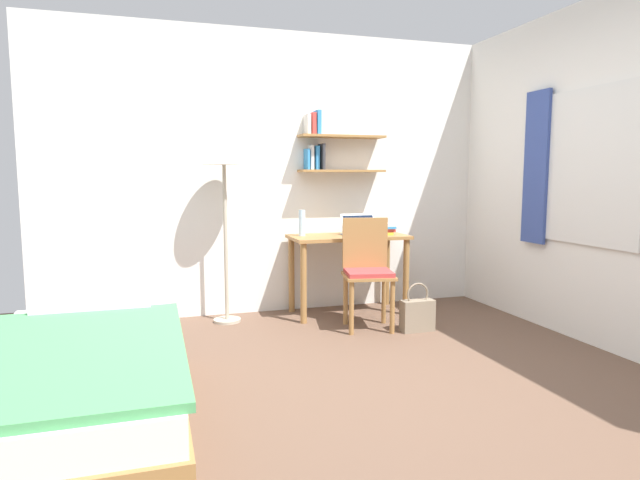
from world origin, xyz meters
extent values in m
plane|color=brown|center=(0.00, 0.00, 0.00)|extent=(5.28, 5.28, 0.00)
cube|color=white|center=(0.00, 2.02, 1.30)|extent=(4.40, 0.05, 2.60)
cube|color=#9E703D|center=(0.56, 1.89, 1.33)|extent=(0.81, 0.22, 0.02)
cube|color=#3384C6|center=(0.23, 1.92, 1.43)|extent=(0.02, 0.15, 0.19)
cube|color=silver|center=(0.27, 1.93, 1.45)|extent=(0.03, 0.12, 0.23)
cube|color=#3384C6|center=(0.32, 1.93, 1.45)|extent=(0.03, 0.12, 0.22)
cube|color=#333338|center=(0.37, 1.90, 1.46)|extent=(0.02, 0.17, 0.24)
cube|color=#9E703D|center=(0.56, 1.89, 1.65)|extent=(0.81, 0.22, 0.02)
cube|color=silver|center=(0.23, 1.91, 1.75)|extent=(0.03, 0.15, 0.18)
cube|color=#D13D38|center=(0.28, 1.92, 1.76)|extent=(0.04, 0.14, 0.20)
cube|color=#3384C6|center=(0.33, 1.92, 1.77)|extent=(0.04, 0.15, 0.22)
cube|color=white|center=(2.02, 0.00, 1.30)|extent=(0.05, 4.40, 2.60)
cube|color=silver|center=(1.99, 0.33, 1.35)|extent=(0.02, 0.94, 1.18)
cube|color=white|center=(1.99, 0.33, 1.35)|extent=(0.01, 0.88, 1.12)
cube|color=#384C93|center=(1.96, 0.91, 1.35)|extent=(0.03, 0.28, 1.28)
cube|color=#9E703D|center=(-1.53, -0.16, 0.14)|extent=(0.97, 1.92, 0.28)
cube|color=silver|center=(-1.53, -0.16, 0.36)|extent=(0.93, 1.87, 0.16)
cube|color=#4C9E5B|center=(-1.53, -0.27, 0.46)|extent=(0.99, 1.58, 0.04)
cube|color=white|center=(-1.53, 0.59, 0.49)|extent=(0.68, 0.28, 0.10)
cube|color=#9E703D|center=(0.56, 1.70, 0.72)|extent=(1.08, 0.52, 0.03)
cylinder|color=#9E703D|center=(0.07, 1.49, 0.35)|extent=(0.06, 0.06, 0.71)
cylinder|color=#9E703D|center=(1.05, 1.49, 0.35)|extent=(0.06, 0.06, 0.71)
cylinder|color=#9E703D|center=(0.07, 1.91, 0.35)|extent=(0.06, 0.06, 0.71)
cylinder|color=#9E703D|center=(1.05, 1.91, 0.35)|extent=(0.06, 0.06, 0.71)
cube|color=#9E703D|center=(0.55, 1.16, 0.45)|extent=(0.47, 0.45, 0.03)
cube|color=#B23838|center=(0.55, 1.16, 0.48)|extent=(0.44, 0.42, 0.04)
cube|color=#9E703D|center=(0.58, 1.33, 0.71)|extent=(0.39, 0.11, 0.43)
cylinder|color=#9E703D|center=(0.35, 1.04, 0.22)|extent=(0.04, 0.04, 0.44)
cylinder|color=#9E703D|center=(0.68, 0.97, 0.22)|extent=(0.04, 0.04, 0.44)
cylinder|color=#9E703D|center=(0.41, 1.35, 0.22)|extent=(0.04, 0.04, 0.44)
cylinder|color=#9E703D|center=(0.74, 1.28, 0.22)|extent=(0.04, 0.04, 0.44)
cylinder|color=#B2A893|center=(-0.56, 1.73, 0.01)|extent=(0.24, 0.24, 0.02)
cylinder|color=#B2A893|center=(-0.56, 1.73, 0.70)|extent=(0.03, 0.03, 1.35)
cone|color=silver|center=(-0.56, 1.73, 1.49)|extent=(0.40, 0.40, 0.22)
cube|color=#B7BABF|center=(0.68, 1.67, 0.74)|extent=(0.34, 0.21, 0.01)
cube|color=#B7BABF|center=(0.68, 1.73, 0.84)|extent=(0.34, 0.10, 0.18)
cube|color=black|center=(0.68, 1.73, 0.84)|extent=(0.30, 0.08, 0.15)
cylinder|color=silver|center=(0.14, 1.78, 0.86)|extent=(0.06, 0.06, 0.24)
cube|color=gold|center=(0.91, 1.69, 0.75)|extent=(0.16, 0.24, 0.03)
cube|color=#D13D38|center=(0.91, 1.69, 0.78)|extent=(0.17, 0.23, 0.03)
cube|color=#3384C6|center=(0.91, 1.68, 0.80)|extent=(0.19, 0.24, 0.02)
cube|color=silver|center=(0.90, 1.68, 0.83)|extent=(0.15, 0.21, 0.03)
cube|color=gray|center=(0.91, 0.97, 0.13)|extent=(0.28, 0.11, 0.26)
torus|color=gray|center=(0.91, 0.97, 0.31)|extent=(0.19, 0.02, 0.19)
camera|label=1|loc=(-1.15, -2.95, 1.28)|focal=30.29mm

